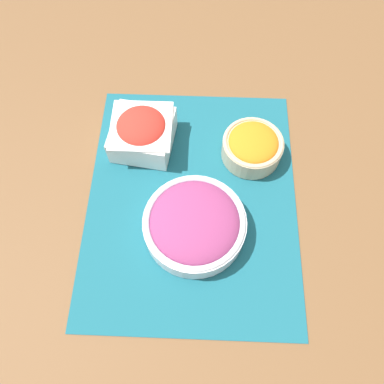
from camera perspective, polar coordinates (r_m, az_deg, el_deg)
name	(u,v)px	position (r m, az deg, el deg)	size (l,w,h in m)	color
ground_plane	(192,199)	(0.75, 0.00, -1.14)	(3.00, 3.00, 0.00)	brown
placemat	(192,199)	(0.75, 0.00, -1.07)	(0.52, 0.41, 0.00)	#195B6B
onion_bowl	(195,224)	(0.69, 0.40, -4.84)	(0.19, 0.19, 0.06)	silver
tomato_bowl	(142,132)	(0.78, -7.58, 9.06)	(0.14, 0.14, 0.08)	white
carrot_bowl	(252,146)	(0.78, 9.19, 6.91)	(0.12, 0.12, 0.06)	#C6B28E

